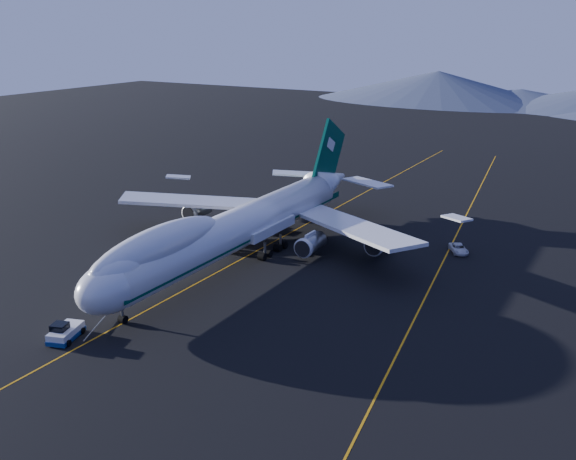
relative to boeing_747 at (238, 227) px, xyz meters
The scene contains 6 objects.
ground 5.81m from the boeing_747, 90.00° to the right, with size 500.00×500.00×0.00m, color black.
taxiway_line_main 5.80m from the boeing_747, 90.00° to the right, with size 0.25×220.00×0.01m, color orange.
taxiway_line_side 32.14m from the boeing_747, 18.38° to the left, with size 0.25×200.00×0.01m, color orange.
boeing_747 is the anchor object (origin of this frame).
pushback_tug 33.75m from the boeing_747, 95.16° to the right, with size 4.09×5.67×2.23m.
service_van 37.51m from the boeing_747, 36.16° to the left, with size 2.33×5.06×1.41m, color silver.
Camera 1 is at (56.37, -80.88, 37.12)m, focal length 40.00 mm.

